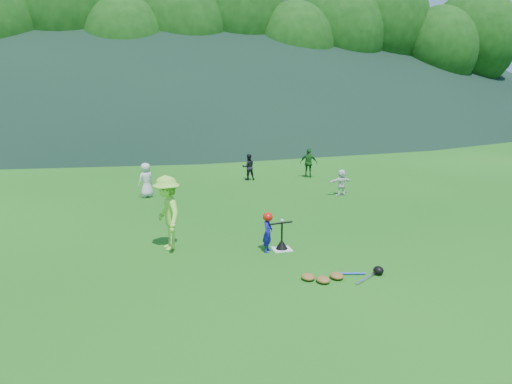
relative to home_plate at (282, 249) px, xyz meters
The scene contains 15 objects.
ground 0.01m from the home_plate, ahead, with size 120.00×120.00×0.00m, color #144E11.
home_plate is the anchor object (origin of this frame).
baseball 0.73m from the home_plate, ahead, with size 0.08×0.08×0.08m, color white.
batter_child 0.60m from the home_plate, behind, with size 0.35×0.23×0.95m, color #181698.
adult_coach 2.93m from the home_plate, 164.16° to the left, with size 1.18×0.68×1.83m, color #91E443.
fielder_a 7.21m from the home_plate, 114.23° to the left, with size 0.60×0.39×1.22m, color silver.
fielder_b 8.77m from the home_plate, 81.57° to the left, with size 0.53×0.41×1.09m, color black.
fielder_c 9.40m from the home_plate, 65.53° to the left, with size 0.73×0.30×1.25m, color #1A591D.
fielder_d 6.38m from the home_plate, 52.94° to the left, with size 0.87×0.28×0.94m, color white.
batting_tee 0.12m from the home_plate, ahead, with size 0.30×0.30×0.68m.
batter_gear 0.92m from the home_plate, behind, with size 0.73×0.26×0.31m.
equipment_pile 2.14m from the home_plate, 74.73° to the right, with size 1.80×0.71×0.19m.
outfield_fence 28.01m from the home_plate, 90.00° to the left, with size 70.07×0.08×1.33m.
tree_line 34.81m from the home_plate, 89.65° to the left, with size 70.04×11.40×14.82m.
distant_hills 83.52m from the home_plate, 95.33° to the left, with size 155.00×140.00×32.00m.
Camera 1 is at (-3.54, -11.08, 4.07)m, focal length 35.00 mm.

